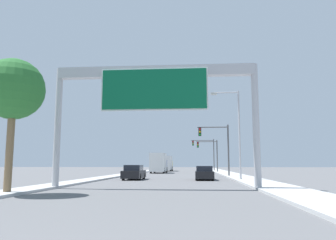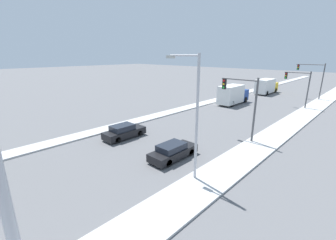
# 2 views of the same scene
# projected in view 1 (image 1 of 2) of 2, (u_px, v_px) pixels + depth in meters

# --- Properties ---
(sidewalk_right) EXTENTS (3.00, 120.00, 0.15)m
(sidewalk_right) POSITION_uv_depth(u_px,v_px,m) (222.00, 172.00, 61.49)
(sidewalk_right) COLOR #B7B7B7
(sidewalk_right) RESTS_ON ground
(median_strip_left) EXTENTS (2.00, 120.00, 0.15)m
(median_strip_left) POSITION_uv_depth(u_px,v_px,m) (143.00, 172.00, 62.67)
(median_strip_left) COLOR #B7B7B7
(median_strip_left) RESTS_ON ground
(sign_gantry) EXTENTS (13.33, 0.73, 7.96)m
(sign_gantry) POSITION_uv_depth(u_px,v_px,m) (154.00, 90.00, 21.32)
(sign_gantry) COLOR #B2B2B7
(sign_gantry) RESTS_ON ground
(car_near_center) EXTENTS (1.74, 4.52, 1.36)m
(car_near_center) POSITION_uv_depth(u_px,v_px,m) (204.00, 173.00, 32.17)
(car_near_center) COLOR black
(car_near_center) RESTS_ON ground
(car_mid_right) EXTENTS (1.78, 4.47, 1.46)m
(car_mid_right) POSITION_uv_depth(u_px,v_px,m) (134.00, 173.00, 32.76)
(car_mid_right) COLOR black
(car_mid_right) RESTS_ON ground
(truck_box_primary) EXTENTS (2.44, 7.94, 3.23)m
(truck_box_primary) POSITION_uv_depth(u_px,v_px,m) (166.00, 163.00, 70.66)
(truck_box_primary) COLOR yellow
(truck_box_primary) RESTS_ON ground
(truck_box_secondary) EXTENTS (2.43, 7.31, 3.33)m
(truck_box_secondary) POSITION_uv_depth(u_px,v_px,m) (159.00, 163.00, 55.72)
(truck_box_secondary) COLOR navy
(truck_box_secondary) RESTS_ON ground
(traffic_light_near_intersection) EXTENTS (3.87, 0.32, 6.40)m
(traffic_light_near_intersection) POSITION_uv_depth(u_px,v_px,m) (219.00, 142.00, 40.48)
(traffic_light_near_intersection) COLOR #4C4C4F
(traffic_light_near_intersection) RESTS_ON ground
(traffic_light_mid_block) EXTENTS (3.91, 0.32, 5.92)m
(traffic_light_mid_block) POSITION_uv_depth(u_px,v_px,m) (210.00, 151.00, 60.20)
(traffic_light_mid_block) COLOR #4C4C4F
(traffic_light_mid_block) RESTS_ON ground
(traffic_light_far_intersection) EXTENTS (4.92, 0.32, 6.86)m
(traffic_light_far_intersection) POSITION_uv_depth(u_px,v_px,m) (207.00, 149.00, 70.19)
(traffic_light_far_intersection) COLOR #4C4C4F
(traffic_light_far_intersection) RESTS_ON ground
(palm_tree_foreground) EXTENTS (3.28, 3.28, 7.21)m
(palm_tree_foreground) POSITION_uv_depth(u_px,v_px,m) (13.00, 90.00, 17.56)
(palm_tree_foreground) COLOR brown
(palm_tree_foreground) RESTS_ON ground
(street_lamp_right) EXTENTS (2.74, 0.28, 8.57)m
(street_lamp_right) POSITION_uv_depth(u_px,v_px,m) (236.00, 127.00, 31.16)
(street_lamp_right) COLOR #B2B2B7
(street_lamp_right) RESTS_ON ground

